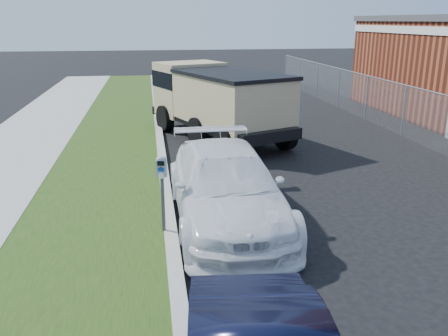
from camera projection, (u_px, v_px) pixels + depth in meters
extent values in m
plane|color=black|center=(300.00, 227.00, 9.52)|extent=(120.00, 120.00, 0.00)
cube|color=#97978F|center=(166.00, 196.00, 11.00)|extent=(0.25, 50.00, 0.15)
cube|color=#1E3F11|center=(96.00, 200.00, 10.76)|extent=(3.00, 50.00, 0.13)
plane|color=slate|center=(404.00, 111.00, 16.74)|extent=(0.00, 30.00, 30.00)
cylinder|color=#8E939B|center=(407.00, 85.00, 16.47)|extent=(0.04, 30.00, 0.04)
cylinder|color=#8E939B|center=(404.00, 111.00, 16.74)|extent=(0.06, 0.06, 1.80)
cylinder|color=#8E939B|center=(367.00, 98.00, 19.57)|extent=(0.06, 0.06, 1.80)
cylinder|color=#8E939B|center=(339.00, 88.00, 22.40)|extent=(0.06, 0.06, 1.80)
cylinder|color=#8E939B|center=(317.00, 80.00, 25.23)|extent=(0.06, 0.06, 1.80)
cylinder|color=#8E939B|center=(300.00, 74.00, 28.06)|extent=(0.06, 0.06, 1.80)
cylinder|color=#8E939B|center=(286.00, 69.00, 30.89)|extent=(0.06, 0.06, 1.80)
cube|color=silver|center=(436.00, 31.00, 17.10)|extent=(0.06, 14.00, 0.30)
cylinder|color=#3F4247|center=(163.00, 204.00, 8.87)|extent=(0.08, 0.08, 1.07)
cube|color=gray|center=(162.00, 168.00, 8.66)|extent=(0.21, 0.16, 0.32)
ellipsoid|color=gray|center=(161.00, 160.00, 8.61)|extent=(0.22, 0.17, 0.12)
cube|color=black|center=(161.00, 163.00, 8.56)|extent=(0.13, 0.03, 0.09)
cube|color=#0D3998|center=(161.00, 170.00, 8.60)|extent=(0.12, 0.03, 0.07)
cylinder|color=silver|center=(161.00, 176.00, 8.63)|extent=(0.12, 0.03, 0.12)
cube|color=#3F4247|center=(161.00, 168.00, 8.59)|extent=(0.04, 0.01, 0.05)
imported|color=white|center=(226.00, 187.00, 9.56)|extent=(2.11, 5.19, 1.51)
cube|color=black|center=(220.00, 119.00, 16.31)|extent=(4.29, 6.56, 0.34)
cube|color=tan|center=(190.00, 88.00, 17.90)|extent=(2.77, 2.47, 1.94)
cube|color=black|center=(190.00, 78.00, 17.79)|extent=(2.80, 2.50, 0.58)
cube|color=tan|center=(232.00, 99.00, 15.44)|extent=(3.68, 4.65, 1.55)
cube|color=black|center=(232.00, 74.00, 15.20)|extent=(3.80, 4.78, 0.12)
cube|color=black|center=(180.00, 108.00, 18.92)|extent=(2.22, 1.00, 0.29)
cylinder|color=black|center=(165.00, 118.00, 17.58)|extent=(0.65, 1.02, 0.97)
cylinder|color=black|center=(217.00, 113.00, 18.67)|extent=(0.65, 1.02, 0.97)
cylinder|color=black|center=(198.00, 132.00, 15.43)|extent=(0.65, 1.02, 0.97)
cylinder|color=black|center=(254.00, 125.00, 16.52)|extent=(0.65, 1.02, 0.97)
cylinder|color=black|center=(225.00, 144.00, 14.00)|extent=(0.65, 1.02, 0.97)
cylinder|color=black|center=(285.00, 135.00, 15.09)|extent=(0.65, 1.02, 0.97)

